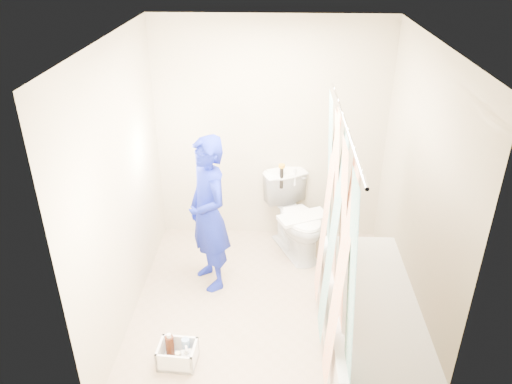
{
  "coord_description": "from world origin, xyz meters",
  "views": [
    {
      "loc": [
        0.07,
        -3.58,
        3.09
      ],
      "look_at": [
        -0.11,
        0.34,
        1.02
      ],
      "focal_mm": 35.0,
      "sensor_mm": 36.0,
      "label": 1
    }
  ],
  "objects_px": {
    "plumber": "(208,215)",
    "toilet": "(297,217)",
    "bathtub": "(369,319)",
    "cleaning_caddy": "(179,355)"
  },
  "relations": [
    {
      "from": "bathtub",
      "to": "cleaning_caddy",
      "type": "bearing_deg",
      "value": -169.63
    },
    {
      "from": "bathtub",
      "to": "plumber",
      "type": "bearing_deg",
      "value": 150.72
    },
    {
      "from": "toilet",
      "to": "plumber",
      "type": "height_order",
      "value": "plumber"
    },
    {
      "from": "toilet",
      "to": "plumber",
      "type": "distance_m",
      "value": 1.08
    },
    {
      "from": "plumber",
      "to": "bathtub",
      "type": "bearing_deg",
      "value": 29.29
    },
    {
      "from": "cleaning_caddy",
      "to": "plumber",
      "type": "bearing_deg",
      "value": 86.99
    },
    {
      "from": "plumber",
      "to": "toilet",
      "type": "bearing_deg",
      "value": 92.81
    },
    {
      "from": "bathtub",
      "to": "plumber",
      "type": "height_order",
      "value": "plumber"
    },
    {
      "from": "bathtub",
      "to": "plumber",
      "type": "distance_m",
      "value": 1.68
    },
    {
      "from": "toilet",
      "to": "cleaning_caddy",
      "type": "bearing_deg",
      "value": -145.58
    }
  ]
}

